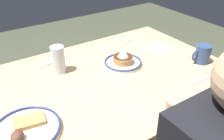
% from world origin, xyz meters
% --- Properties ---
extents(dining_table, '(1.27, 0.87, 0.76)m').
position_xyz_m(dining_table, '(0.00, 0.00, 0.68)').
color(dining_table, tan).
rests_on(dining_table, ground_plane).
extents(plate_near_main, '(0.21, 0.21, 0.10)m').
position_xyz_m(plate_near_main, '(-0.13, -0.06, 0.78)').
color(plate_near_main, silver).
rests_on(plate_near_main, dining_table).
extents(plate_center_pancakes, '(0.25, 0.25, 0.05)m').
position_xyz_m(plate_center_pancakes, '(0.47, 0.16, 0.77)').
color(plate_center_pancakes, silver).
rests_on(plate_center_pancakes, dining_table).
extents(coffee_mug, '(0.12, 0.08, 0.10)m').
position_xyz_m(coffee_mug, '(-0.51, 0.16, 0.81)').
color(coffee_mug, '#334772').
rests_on(coffee_mug, dining_table).
extents(drinking_glass, '(0.07, 0.07, 0.15)m').
position_xyz_m(drinking_glass, '(0.19, -0.18, 0.82)').
color(drinking_glass, silver).
rests_on(drinking_glass, dining_table).
extents(paper_napkin, '(0.19, 0.18, 0.00)m').
position_xyz_m(paper_napkin, '(-0.43, -0.10, 0.76)').
color(paper_napkin, white).
rests_on(paper_napkin, dining_table).
extents(fork_near, '(0.19, 0.08, 0.01)m').
position_xyz_m(fork_near, '(-0.37, -0.30, 0.76)').
color(fork_near, silver).
rests_on(fork_near, dining_table).
extents(fork_far, '(0.20, 0.02, 0.01)m').
position_xyz_m(fork_far, '(-0.36, 0.29, 0.76)').
color(fork_far, silver).
rests_on(fork_far, dining_table).
extents(butter_knife, '(0.21, 0.07, 0.01)m').
position_xyz_m(butter_knife, '(0.18, -0.30, 0.76)').
color(butter_knife, silver).
rests_on(butter_knife, dining_table).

